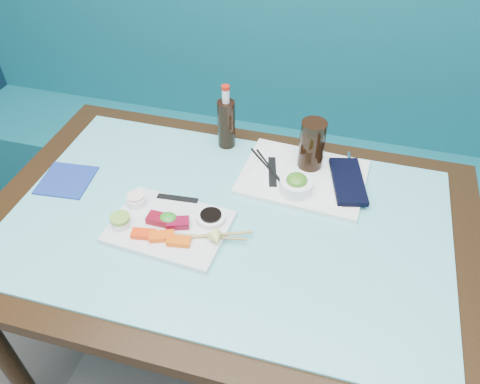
% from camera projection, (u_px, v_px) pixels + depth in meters
% --- Properties ---
extents(booth_bench, '(3.00, 0.56, 1.17)m').
position_uv_depth(booth_bench, '(280.00, 152.00, 2.17)').
color(booth_bench, '#105D68').
rests_on(booth_bench, ground).
extents(dining_table, '(1.40, 0.90, 0.75)m').
position_uv_depth(dining_table, '(228.00, 241.00, 1.38)').
color(dining_table, black).
rests_on(dining_table, ground).
extents(glass_top, '(1.22, 0.76, 0.01)m').
position_uv_depth(glass_top, '(227.00, 221.00, 1.32)').
color(glass_top, '#65C6CA').
rests_on(glass_top, dining_table).
extents(sashimi_plate, '(0.33, 0.25, 0.02)m').
position_uv_depth(sashimi_plate, '(169.00, 227.00, 1.28)').
color(sashimi_plate, white).
rests_on(sashimi_plate, glass_top).
extents(salmon_left, '(0.07, 0.04, 0.02)m').
position_uv_depth(salmon_left, '(143.00, 234.00, 1.24)').
color(salmon_left, '#FF360A').
rests_on(salmon_left, sashimi_plate).
extents(salmon_mid, '(0.07, 0.05, 0.02)m').
position_uv_depth(salmon_mid, '(162.00, 236.00, 1.24)').
color(salmon_mid, '#FF540A').
rests_on(salmon_mid, sashimi_plate).
extents(salmon_right, '(0.07, 0.04, 0.02)m').
position_uv_depth(salmon_right, '(179.00, 241.00, 1.22)').
color(salmon_right, '#F45909').
rests_on(salmon_right, sashimi_plate).
extents(tuna_left, '(0.06, 0.04, 0.02)m').
position_uv_depth(tuna_left, '(159.00, 219.00, 1.28)').
color(tuna_left, maroon).
rests_on(tuna_left, sashimi_plate).
extents(tuna_right, '(0.07, 0.06, 0.02)m').
position_uv_depth(tuna_right, '(178.00, 223.00, 1.27)').
color(tuna_right, maroon).
rests_on(tuna_right, sashimi_plate).
extents(seaweed_garnish, '(0.06, 0.06, 0.03)m').
position_uv_depth(seaweed_garnish, '(168.00, 219.00, 1.28)').
color(seaweed_garnish, '#278A1F').
rests_on(seaweed_garnish, sashimi_plate).
extents(ramekin_wasabi, '(0.06, 0.06, 0.02)m').
position_uv_depth(ramekin_wasabi, '(121.00, 222.00, 1.27)').
color(ramekin_wasabi, white).
rests_on(ramekin_wasabi, sashimi_plate).
extents(wasabi_fill, '(0.07, 0.07, 0.01)m').
position_uv_depth(wasabi_fill, '(120.00, 218.00, 1.26)').
color(wasabi_fill, '#77AC37').
rests_on(wasabi_fill, ramekin_wasabi).
extents(ramekin_ginger, '(0.07, 0.07, 0.02)m').
position_uv_depth(ramekin_ginger, '(137.00, 201.00, 1.33)').
color(ramekin_ginger, white).
rests_on(ramekin_ginger, sashimi_plate).
extents(ginger_fill, '(0.05, 0.05, 0.01)m').
position_uv_depth(ginger_fill, '(136.00, 196.00, 1.32)').
color(ginger_fill, '#FFE5D1').
rests_on(ginger_fill, ramekin_ginger).
extents(soy_dish, '(0.11, 0.11, 0.02)m').
position_uv_depth(soy_dish, '(211.00, 218.00, 1.29)').
color(soy_dish, white).
rests_on(soy_dish, sashimi_plate).
extents(soy_fill, '(0.06, 0.06, 0.01)m').
position_uv_depth(soy_fill, '(211.00, 215.00, 1.28)').
color(soy_fill, black).
rests_on(soy_fill, soy_dish).
extents(lemon_wedge, '(0.05, 0.05, 0.04)m').
position_uv_depth(lemon_wedge, '(216.00, 239.00, 1.22)').
color(lemon_wedge, '#DADB67').
rests_on(lemon_wedge, sashimi_plate).
extents(chopstick_sleeve, '(0.12, 0.03, 0.00)m').
position_uv_depth(chopstick_sleeve, '(178.00, 198.00, 1.36)').
color(chopstick_sleeve, black).
rests_on(chopstick_sleeve, sashimi_plate).
extents(wooden_chopstick_a, '(0.24, 0.10, 0.01)m').
position_uv_depth(wooden_chopstick_a, '(205.00, 236.00, 1.24)').
color(wooden_chopstick_a, '#A7894E').
rests_on(wooden_chopstick_a, sashimi_plate).
extents(wooden_chopstick_b, '(0.20, 0.04, 0.01)m').
position_uv_depth(wooden_chopstick_b, '(209.00, 237.00, 1.24)').
color(wooden_chopstick_b, '#987D47').
rests_on(wooden_chopstick_b, sashimi_plate).
extents(serving_tray, '(0.39, 0.30, 0.01)m').
position_uv_depth(serving_tray, '(303.00, 177.00, 1.44)').
color(serving_tray, white).
rests_on(serving_tray, glass_top).
extents(paper_placemat, '(0.32, 0.25, 0.00)m').
position_uv_depth(paper_placemat, '(303.00, 175.00, 1.44)').
color(paper_placemat, white).
rests_on(paper_placemat, serving_tray).
extents(seaweed_bowl, '(0.11, 0.11, 0.04)m').
position_uv_depth(seaweed_bowl, '(296.00, 186.00, 1.37)').
color(seaweed_bowl, white).
rests_on(seaweed_bowl, serving_tray).
extents(seaweed_salad, '(0.06, 0.06, 0.03)m').
position_uv_depth(seaweed_salad, '(297.00, 180.00, 1.36)').
color(seaweed_salad, '#3C7D1C').
rests_on(seaweed_salad, seaweed_bowl).
extents(cola_glass, '(0.10, 0.10, 0.16)m').
position_uv_depth(cola_glass, '(312.00, 145.00, 1.42)').
color(cola_glass, black).
rests_on(cola_glass, serving_tray).
extents(navy_pouch, '(0.14, 0.22, 0.02)m').
position_uv_depth(navy_pouch, '(348.00, 181.00, 1.40)').
color(navy_pouch, black).
rests_on(navy_pouch, serving_tray).
extents(fork, '(0.02, 0.08, 0.01)m').
position_uv_depth(fork, '(349.00, 161.00, 1.48)').
color(fork, silver).
rests_on(fork, serving_tray).
extents(black_chopstick_a, '(0.18, 0.19, 0.01)m').
position_uv_depth(black_chopstick_a, '(271.00, 171.00, 1.45)').
color(black_chopstick_a, black).
rests_on(black_chopstick_a, serving_tray).
extents(black_chopstick_b, '(0.16, 0.19, 0.01)m').
position_uv_depth(black_chopstick_b, '(274.00, 172.00, 1.44)').
color(black_chopstick_b, black).
rests_on(black_chopstick_b, serving_tray).
extents(tray_sleeve, '(0.06, 0.14, 0.00)m').
position_uv_depth(tray_sleeve, '(272.00, 172.00, 1.45)').
color(tray_sleeve, black).
rests_on(tray_sleeve, serving_tray).
extents(cola_bottle_body, '(0.08, 0.08, 0.16)m').
position_uv_depth(cola_bottle_body, '(226.00, 124.00, 1.52)').
color(cola_bottle_body, black).
rests_on(cola_bottle_body, glass_top).
extents(cola_bottle_neck, '(0.03, 0.03, 0.05)m').
position_uv_depth(cola_bottle_neck, '(226.00, 96.00, 1.45)').
color(cola_bottle_neck, white).
rests_on(cola_bottle_neck, cola_bottle_body).
extents(cola_bottle_cap, '(0.03, 0.03, 0.01)m').
position_uv_depth(cola_bottle_cap, '(226.00, 88.00, 1.43)').
color(cola_bottle_cap, '#B7190B').
rests_on(cola_bottle_cap, cola_bottle_neck).
extents(blue_napkin, '(0.16, 0.16, 0.01)m').
position_uv_depth(blue_napkin, '(66.00, 180.00, 1.44)').
color(blue_napkin, navy).
rests_on(blue_napkin, glass_top).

